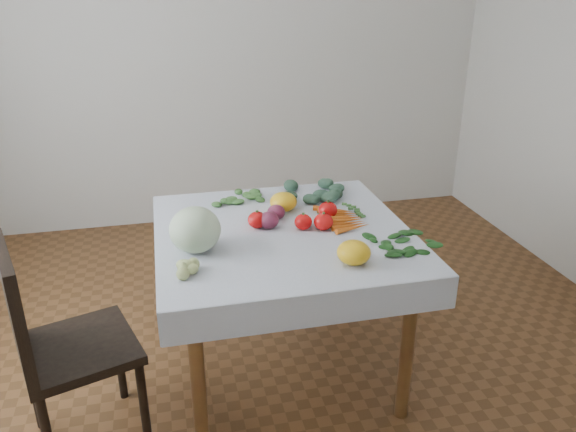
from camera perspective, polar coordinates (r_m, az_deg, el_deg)
name	(u,v)px	position (r m, az deg, el deg)	size (l,w,h in m)	color
ground	(283,367)	(2.92, -0.47, -15.10)	(4.00, 4.00, 0.00)	brown
back_wall	(223,45)	(4.29, -6.66, 16.90)	(4.00, 0.04, 2.70)	beige
table	(283,251)	(2.56, -0.52, -3.54)	(1.00, 1.00, 0.75)	brown
tablecloth	(283,231)	(2.52, -0.53, -1.52)	(1.12, 1.12, 0.01)	white
chair	(52,338)	(2.37, -22.82, -11.33)	(0.53, 0.53, 0.93)	black
cabbage	(195,230)	(2.33, -9.42, -1.38)	(0.21, 0.21, 0.19)	beige
tomato_a	(323,222)	(2.52, 3.62, -0.58)	(0.09, 0.09, 0.08)	red
tomato_b	(257,220)	(2.53, -3.14, -0.40)	(0.09, 0.09, 0.08)	red
tomato_c	(303,222)	(2.52, 1.56, -0.60)	(0.08, 0.08, 0.07)	red
tomato_d	(328,210)	(2.64, 4.07, 0.62)	(0.09, 0.09, 0.08)	red
heirloom_back	(283,202)	(2.71, -0.46, 1.46)	(0.13, 0.13, 0.09)	yellow
heirloom_front	(354,252)	(2.23, 6.70, -3.70)	(0.14, 0.14, 0.09)	yellow
onion_a	(276,212)	(2.62, -1.21, 0.39)	(0.08, 0.08, 0.07)	#501731
onion_b	(269,220)	(2.53, -1.97, -0.42)	(0.09, 0.09, 0.08)	#501731
tomatillo_cluster	(194,268)	(2.19, -9.55, -5.19)	(0.14, 0.10, 0.04)	#AEB96B
carrot_bunch	(342,218)	(2.62, 5.50, -0.23)	(0.18, 0.32, 0.03)	#D05917
kale_bunch	(312,192)	(2.91, 2.49, 2.46)	(0.39, 0.30, 0.05)	#33543D
basil_bunch	(403,242)	(2.44, 11.62, -2.61)	(0.29, 0.21, 0.01)	#19511A
dill_bunch	(238,197)	(2.88, -5.11, 1.97)	(0.22, 0.22, 0.03)	#3D6C31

